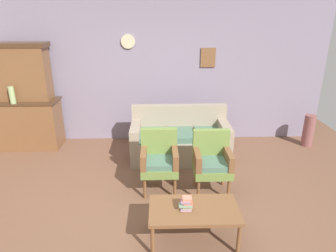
{
  "coord_description": "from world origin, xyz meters",
  "views": [
    {
      "loc": [
        -0.02,
        -3.17,
        2.47
      ],
      "look_at": [
        0.1,
        1.06,
        0.85
      ],
      "focal_mm": 32.11,
      "sensor_mm": 36.0,
      "label": 1
    }
  ],
  "objects_px": {
    "armchair_row_middle": "(212,160)",
    "book_stack_on_table": "(186,204)",
    "armchair_near_couch_end": "(159,159)",
    "floor_vase_by_wall": "(308,130)",
    "side_cabinet": "(30,124)",
    "vase_on_cabinet": "(12,95)",
    "floral_couch": "(180,140)",
    "coffee_table": "(194,212)"
  },
  "relations": [
    {
      "from": "armchair_near_couch_end",
      "to": "coffee_table",
      "type": "height_order",
      "value": "armchair_near_couch_end"
    },
    {
      "from": "side_cabinet",
      "to": "book_stack_on_table",
      "type": "distance_m",
      "value": 3.83
    },
    {
      "from": "book_stack_on_table",
      "to": "floor_vase_by_wall",
      "type": "distance_m",
      "value": 3.64
    },
    {
      "from": "book_stack_on_table",
      "to": "coffee_table",
      "type": "bearing_deg",
      "value": 6.43
    },
    {
      "from": "vase_on_cabinet",
      "to": "floor_vase_by_wall",
      "type": "distance_m",
      "value": 5.55
    },
    {
      "from": "floral_couch",
      "to": "armchair_row_middle",
      "type": "xyz_separation_m",
      "value": [
        0.38,
        -1.09,
        0.17
      ]
    },
    {
      "from": "floor_vase_by_wall",
      "to": "vase_on_cabinet",
      "type": "bearing_deg",
      "value": -179.06
    },
    {
      "from": "floral_couch",
      "to": "vase_on_cabinet",
      "type": "bearing_deg",
      "value": 173.19
    },
    {
      "from": "armchair_near_couch_end",
      "to": "armchair_row_middle",
      "type": "height_order",
      "value": "same"
    },
    {
      "from": "vase_on_cabinet",
      "to": "armchair_row_middle",
      "type": "height_order",
      "value": "vase_on_cabinet"
    },
    {
      "from": "side_cabinet",
      "to": "armchair_near_couch_end",
      "type": "distance_m",
      "value": 2.92
    },
    {
      "from": "vase_on_cabinet",
      "to": "armchair_row_middle",
      "type": "distance_m",
      "value": 3.7
    },
    {
      "from": "coffee_table",
      "to": "vase_on_cabinet",
      "type": "bearing_deg",
      "value": 140.65
    },
    {
      "from": "floral_couch",
      "to": "coffee_table",
      "type": "distance_m",
      "value": 2.1
    },
    {
      "from": "armchair_row_middle",
      "to": "coffee_table",
      "type": "height_order",
      "value": "armchair_row_middle"
    },
    {
      "from": "coffee_table",
      "to": "book_stack_on_table",
      "type": "distance_m",
      "value": 0.14
    },
    {
      "from": "armchair_row_middle",
      "to": "side_cabinet",
      "type": "bearing_deg",
      "value": 152.96
    },
    {
      "from": "armchair_near_couch_end",
      "to": "book_stack_on_table",
      "type": "bearing_deg",
      "value": -74.52
    },
    {
      "from": "vase_on_cabinet",
      "to": "armchair_row_middle",
      "type": "xyz_separation_m",
      "value": [
        3.35,
        -1.45,
        -0.58
      ]
    },
    {
      "from": "book_stack_on_table",
      "to": "floor_vase_by_wall",
      "type": "relative_size",
      "value": 0.24
    },
    {
      "from": "floral_couch",
      "to": "armchair_row_middle",
      "type": "height_order",
      "value": "same"
    },
    {
      "from": "armchair_near_couch_end",
      "to": "book_stack_on_table",
      "type": "relative_size",
      "value": 5.9
    },
    {
      "from": "floral_couch",
      "to": "side_cabinet",
      "type": "bearing_deg",
      "value": 169.1
    },
    {
      "from": "vase_on_cabinet",
      "to": "armchair_near_couch_end",
      "type": "xyz_separation_m",
      "value": [
        2.61,
        -1.38,
        -0.58
      ]
    },
    {
      "from": "armchair_near_couch_end",
      "to": "floor_vase_by_wall",
      "type": "distance_m",
      "value": 3.25
    },
    {
      "from": "side_cabinet",
      "to": "floor_vase_by_wall",
      "type": "height_order",
      "value": "side_cabinet"
    },
    {
      "from": "armchair_row_middle",
      "to": "vase_on_cabinet",
      "type": "bearing_deg",
      "value": 156.63
    },
    {
      "from": "coffee_table",
      "to": "side_cabinet",
      "type": "bearing_deg",
      "value": 137.16
    },
    {
      "from": "coffee_table",
      "to": "floor_vase_by_wall",
      "type": "relative_size",
      "value": 1.6
    },
    {
      "from": "armchair_near_couch_end",
      "to": "armchair_row_middle",
      "type": "distance_m",
      "value": 0.75
    },
    {
      "from": "side_cabinet",
      "to": "vase_on_cabinet",
      "type": "bearing_deg",
      "value": -126.73
    },
    {
      "from": "floral_couch",
      "to": "coffee_table",
      "type": "relative_size",
      "value": 1.7
    },
    {
      "from": "vase_on_cabinet",
      "to": "floral_couch",
      "type": "xyz_separation_m",
      "value": [
        2.97,
        -0.35,
        -0.76
      ]
    },
    {
      "from": "coffee_table",
      "to": "book_stack_on_table",
      "type": "bearing_deg",
      "value": -173.57
    },
    {
      "from": "armchair_row_middle",
      "to": "book_stack_on_table",
      "type": "distance_m",
      "value": 1.11
    },
    {
      "from": "armchair_near_couch_end",
      "to": "side_cabinet",
      "type": "bearing_deg",
      "value": 147.41
    },
    {
      "from": "armchair_near_couch_end",
      "to": "coffee_table",
      "type": "distance_m",
      "value": 1.14
    },
    {
      "from": "side_cabinet",
      "to": "book_stack_on_table",
      "type": "bearing_deg",
      "value": -43.83
    },
    {
      "from": "vase_on_cabinet",
      "to": "floral_couch",
      "type": "distance_m",
      "value": 3.08
    },
    {
      "from": "armchair_row_middle",
      "to": "floral_couch",
      "type": "bearing_deg",
      "value": 109.26
    },
    {
      "from": "floral_couch",
      "to": "floor_vase_by_wall",
      "type": "relative_size",
      "value": 2.73
    },
    {
      "from": "side_cabinet",
      "to": "vase_on_cabinet",
      "type": "xyz_separation_m",
      "value": [
        -0.14,
        -0.19,
        0.62
      ]
    }
  ]
}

